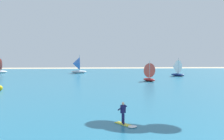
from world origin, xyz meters
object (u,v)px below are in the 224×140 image
at_px(marker_buoy, 0,88).
at_px(sailboat_far_right, 77,65).
at_px(kitesurfer, 125,117).
at_px(sailboat_outermost, 148,72).
at_px(sailboat_mid_left, 176,68).

bearing_deg(marker_buoy, sailboat_far_right, 76.96).
distance_m(sailboat_far_right, marker_buoy, 36.81).
xyz_separation_m(kitesurfer, sailboat_outermost, (8.39, 30.45, 1.31)).
relative_size(kitesurfer, marker_buoy, 2.40).
distance_m(kitesurfer, sailboat_far_right, 54.89).
height_order(sailboat_outermost, sailboat_far_right, sailboat_far_right).
height_order(kitesurfer, marker_buoy, kitesurfer).
bearing_deg(marker_buoy, sailboat_outermost, 25.87).
bearing_deg(sailboat_mid_left, sailboat_far_right, 155.73).
relative_size(kitesurfer, sailboat_outermost, 0.45).
relative_size(kitesurfer, sailboat_far_right, 0.34).
height_order(sailboat_far_right, sailboat_mid_left, sailboat_far_right).
xyz_separation_m(sailboat_mid_left, marker_buoy, (-34.74, -23.87, -1.72)).
distance_m(sailboat_mid_left, marker_buoy, 42.19).
height_order(kitesurfer, sailboat_far_right, sailboat_far_right).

